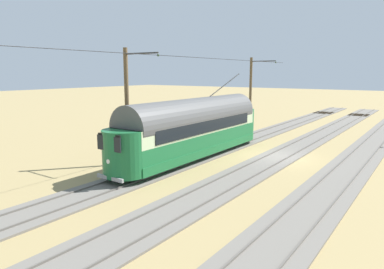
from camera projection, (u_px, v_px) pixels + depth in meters
The scene contains 8 objects.
ground_plane at pixel (279, 158), 25.65m from camera, with size 220.00×220.00×0.00m, color #937F51.
track_streetcar_siding at pixel (352, 166), 23.17m from camera, with size 2.80×80.00×0.18m.
track_adjacent_siding at pixel (280, 156), 25.90m from camera, with size 2.80×80.00×0.18m.
track_third_siding at pixel (222, 148), 28.62m from camera, with size 2.80×80.00×0.18m.
vintage_streetcar at pixel (194, 127), 24.99m from camera, with size 2.65×16.09×5.81m.
catenary_pole_foreground at pixel (251, 92), 38.04m from camera, with size 2.94×0.28×7.63m.
catenary_pole_mid_near at pixel (128, 105), 23.08m from camera, with size 2.94×0.28×7.63m.
overhead_wire_run at pixel (165, 56), 21.70m from camera, with size 2.73×40.96×0.18m.
Camera 1 is at (-9.08, 24.10, 6.06)m, focal length 33.23 mm.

